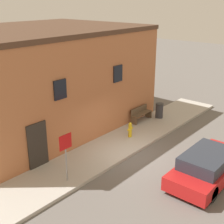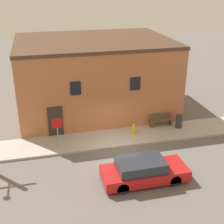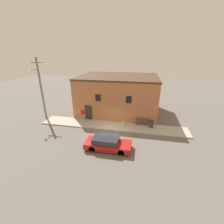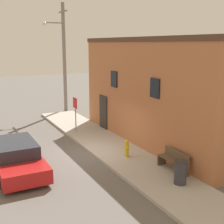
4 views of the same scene
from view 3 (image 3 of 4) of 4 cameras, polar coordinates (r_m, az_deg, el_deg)
name	(u,v)px [view 3 (image 3 of 4)]	position (r m, az deg, el deg)	size (l,w,h in m)	color
ground_plane	(110,131)	(18.49, -0.63, -7.20)	(80.00, 80.00, 0.00)	#66605B
sidewalk	(112,126)	(19.54, 0.13, -5.26)	(18.79, 2.51, 0.15)	#B2ADA3
brick_building	(118,94)	(23.69, 2.43, 6.84)	(11.68, 8.73, 5.68)	#B26B42
fire_hydrant	(124,123)	(19.12, 4.44, -4.32)	(0.40, 0.19, 0.83)	gold
stop_sign	(83,115)	(19.33, -10.82, -1.04)	(0.62, 0.06, 2.07)	gray
bench	(142,122)	(19.88, 11.44, -3.61)	(1.61, 0.44, 0.85)	brown
trash_bin	(152,124)	(19.38, 14.83, -4.50)	(0.49, 0.49, 0.93)	#333338
utility_pole	(41,87)	(22.99, -25.53, 8.45)	(1.80, 1.76, 8.40)	gray
parked_car	(107,143)	(15.08, -1.74, -11.84)	(4.54, 1.82, 1.28)	black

